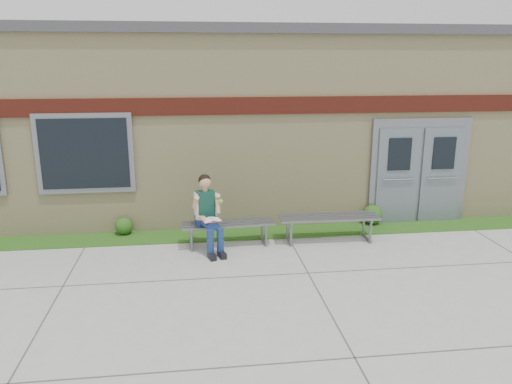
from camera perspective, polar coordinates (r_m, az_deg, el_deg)
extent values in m
plane|color=#9E9E99|center=(7.99, -0.33, -11.09)|extent=(80.00, 80.00, 0.00)
cube|color=#154D14|center=(10.37, -2.06, -4.78)|extent=(16.00, 0.80, 0.02)
cube|color=beige|center=(13.24, -3.50, 8.36)|extent=(16.00, 6.00, 4.00)
cube|color=#3F3F42|center=(13.17, -3.65, 17.47)|extent=(16.20, 6.20, 0.20)
cube|color=maroon|center=(10.17, -2.39, 9.81)|extent=(16.00, 0.06, 0.35)
cube|color=slate|center=(10.47, -18.97, 4.18)|extent=(1.90, 0.08, 1.60)
cube|color=black|center=(10.43, -19.01, 4.14)|extent=(1.70, 0.04, 1.40)
cube|color=slate|center=(11.44, 18.10, 2.29)|extent=(2.20, 0.08, 2.30)
cube|color=slate|center=(11.21, 15.85, 1.70)|extent=(0.92, 0.06, 2.10)
cube|color=slate|center=(11.64, 20.39, 1.80)|extent=(0.92, 0.06, 2.10)
cube|color=slate|center=(9.64, -3.24, -3.60)|extent=(1.81, 0.60, 0.03)
cube|color=slate|center=(9.70, -7.43, -5.10)|extent=(0.07, 0.50, 0.41)
cube|color=slate|center=(9.79, 0.96, -4.78)|extent=(0.07, 0.50, 0.41)
cube|color=slate|center=(9.96, 8.33, -2.84)|extent=(1.99, 0.59, 0.04)
cube|color=slate|center=(9.87, 3.83, -4.53)|extent=(0.06, 0.55, 0.45)
cube|color=slate|center=(10.28, 12.53, -4.06)|extent=(0.06, 0.55, 0.45)
cube|color=navy|center=(9.55, -5.79, -3.20)|extent=(0.42, 0.34, 0.17)
cube|color=#0E3428|center=(9.43, -5.81, -1.33)|extent=(0.38, 0.29, 0.49)
sphere|color=tan|center=(9.31, -5.86, 1.17)|extent=(0.27, 0.27, 0.22)
sphere|color=black|center=(9.33, -5.90, 1.33)|extent=(0.29, 0.29, 0.23)
cylinder|color=navy|center=(9.26, -5.88, -3.63)|extent=(0.27, 0.47, 0.16)
cylinder|color=navy|center=(9.31, -4.74, -3.50)|extent=(0.27, 0.47, 0.16)
cylinder|color=navy|center=(9.14, -5.24, -5.89)|extent=(0.13, 0.13, 0.53)
cylinder|color=navy|center=(9.19, -4.10, -5.74)|extent=(0.13, 0.13, 0.53)
cube|color=black|center=(9.15, -5.07, -7.30)|extent=(0.17, 0.29, 0.11)
cube|color=black|center=(9.20, -3.93, -7.14)|extent=(0.17, 0.29, 0.11)
cylinder|color=tan|center=(9.30, -6.90, -1.18)|extent=(0.15, 0.25, 0.28)
cylinder|color=tan|center=(9.41, -4.53, -0.93)|extent=(0.15, 0.25, 0.28)
cube|color=white|center=(9.14, -5.09, -3.17)|extent=(0.38, 0.31, 0.02)
cube|color=#C94B5A|center=(9.14, -5.09, -3.25)|extent=(0.38, 0.32, 0.01)
sphere|color=#77C033|center=(9.28, -4.06, -1.08)|extent=(0.09, 0.09, 0.09)
sphere|color=#154D14|center=(10.61, -14.86, -3.76)|extent=(0.36, 0.36, 0.36)
sphere|color=#154D14|center=(11.17, 13.15, -2.52)|extent=(0.42, 0.42, 0.42)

